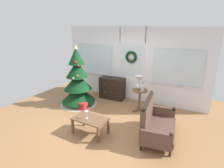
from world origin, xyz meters
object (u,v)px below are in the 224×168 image
(gift_box, at_px, (83,106))
(settee_sofa, at_px, (155,123))
(wine_glass, at_px, (87,113))
(side_table, at_px, (140,96))
(dresser_cabinet, at_px, (112,88))
(christmas_tree, at_px, (78,84))
(coffee_table, at_px, (90,120))
(table_lamp, at_px, (139,81))
(flower_vase, at_px, (143,87))

(gift_box, bearing_deg, settee_sofa, -8.90)
(wine_glass, xyz_separation_m, gift_box, (-0.95, 1.07, -0.46))
(side_table, distance_m, gift_box, 1.83)
(dresser_cabinet, bearing_deg, christmas_tree, -126.83)
(christmas_tree, xyz_separation_m, wine_glass, (1.35, -1.35, -0.14))
(dresser_cabinet, bearing_deg, settee_sofa, -38.90)
(side_table, bearing_deg, settee_sofa, -54.76)
(christmas_tree, xyz_separation_m, coffee_table, (1.41, -1.30, -0.35))
(dresser_cabinet, relative_size, gift_box, 4.10)
(settee_sofa, height_order, gift_box, settee_sofa)
(table_lamp, distance_m, wine_glass, 2.04)
(christmas_tree, bearing_deg, settee_sofa, -13.10)
(flower_vase, relative_size, gift_box, 1.55)
(wine_glass, bearing_deg, side_table, 70.80)
(christmas_tree, relative_size, side_table, 2.92)
(dresser_cabinet, xyz_separation_m, flower_vase, (1.34, -0.55, 0.41))
(dresser_cabinet, height_order, flower_vase, flower_vase)
(dresser_cabinet, distance_m, wine_glass, 2.44)
(table_lamp, relative_size, wine_glass, 2.26)
(dresser_cabinet, distance_m, table_lamp, 1.39)
(christmas_tree, xyz_separation_m, table_lamp, (1.94, 0.56, 0.26))
(dresser_cabinet, distance_m, side_table, 1.34)
(dresser_cabinet, bearing_deg, coffee_table, -74.29)
(coffee_table, relative_size, wine_glass, 4.37)
(settee_sofa, distance_m, wine_glass, 1.65)
(settee_sofa, xyz_separation_m, coffee_table, (-1.42, -0.64, -0.01))
(flower_vase, height_order, coffee_table, flower_vase)
(gift_box, bearing_deg, flower_vase, 23.42)
(gift_box, bearing_deg, dresser_cabinet, 74.41)
(settee_sofa, bearing_deg, coffee_table, -155.66)
(dresser_cabinet, height_order, gift_box, dresser_cabinet)
(christmas_tree, distance_m, table_lamp, 2.04)
(flower_vase, bearing_deg, side_table, 149.04)
(table_lamp, relative_size, gift_box, 1.95)
(gift_box, bearing_deg, table_lamp, 28.51)
(settee_sofa, bearing_deg, gift_box, 171.10)
(settee_sofa, bearing_deg, table_lamp, 126.22)
(side_table, bearing_deg, coffee_table, -107.93)
(side_table, bearing_deg, christmas_tree, -165.45)
(dresser_cabinet, distance_m, coffee_table, 2.41)
(wine_glass, bearing_deg, settee_sofa, 25.02)
(christmas_tree, relative_size, wine_glass, 10.23)
(coffee_table, distance_m, wine_glass, 0.22)
(flower_vase, bearing_deg, gift_box, -156.58)
(settee_sofa, distance_m, flower_vase, 1.40)
(dresser_cabinet, xyz_separation_m, table_lamp, (1.18, -0.45, 0.58))
(coffee_table, relative_size, gift_box, 3.78)
(coffee_table, distance_m, gift_box, 1.46)
(christmas_tree, bearing_deg, wine_glass, -45.07)
(wine_glass, bearing_deg, dresser_cabinet, 103.99)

